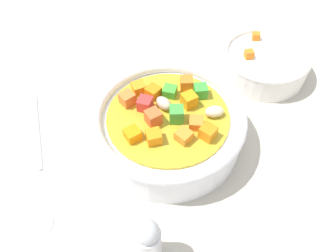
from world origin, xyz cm
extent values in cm
cube|color=#BAB2A0|center=(0.00, 0.00, -1.00)|extent=(140.00, 140.00, 2.00)
cylinder|color=white|center=(0.00, 0.00, 2.43)|extent=(20.55, 20.55, 4.85)
torus|color=white|center=(0.00, 0.00, 5.35)|extent=(20.99, 20.99, 1.68)
cylinder|color=gold|center=(0.00, 0.00, 5.05)|extent=(16.46, 16.46, 0.40)
cube|color=orange|center=(2.09, 3.87, 5.91)|extent=(2.00, 2.00, 1.33)
cube|color=orange|center=(1.39, -5.78, 6.09)|extent=(2.17, 2.17, 1.69)
cube|color=green|center=(-3.24, -2.01, 5.90)|extent=(2.28, 2.28, 1.30)
cube|color=orange|center=(-0.55, 4.03, 5.89)|extent=(2.44, 2.44, 1.27)
cube|color=orange|center=(5.57, -1.42, 5.94)|extent=(2.30, 2.30, 1.37)
cube|color=orange|center=(-3.16, 1.23, 6.18)|extent=(2.37, 2.37, 1.87)
cube|color=orange|center=(-5.85, -0.92, 6.07)|extent=(2.50, 2.50, 1.63)
cube|color=orange|center=(-1.77, -3.79, 5.97)|extent=(1.90, 1.90, 1.45)
cube|color=orange|center=(4.41, 0.99, 6.02)|extent=(2.51, 2.51, 1.53)
ellipsoid|color=beige|center=(-0.79, -1.27, 6.04)|extent=(2.11, 2.79, 1.57)
cube|color=green|center=(-5.62, 1.53, 6.09)|extent=(2.52, 2.52, 1.67)
cube|color=#D85C2B|center=(2.09, -0.82, 6.24)|extent=(2.33, 2.33, 1.97)
ellipsoid|color=beige|center=(-3.48, 4.98, 6.01)|extent=(2.91, 2.90, 1.52)
cube|color=orange|center=(-1.27, -5.97, 5.92)|extent=(2.44, 2.44, 1.34)
cube|color=red|center=(0.82, -3.18, 6.15)|extent=(2.23, 2.23, 1.80)
cube|color=orange|center=(0.09, 6.08, 6.09)|extent=(1.90, 1.90, 1.68)
cube|color=green|center=(0.46, 1.34, 6.30)|extent=(2.50, 2.50, 2.10)
cylinder|color=silver|center=(10.12, -16.72, 0.31)|extent=(9.01, 12.00, 0.62)
ellipsoid|color=silver|center=(18.82, -4.82, 0.35)|extent=(3.51, 3.76, 0.71)
cylinder|color=white|center=(-21.12, 4.89, 1.95)|extent=(14.71, 14.71, 3.91)
torus|color=white|center=(-21.12, 4.89, 4.20)|extent=(14.86, 14.86, 1.18)
cube|color=orange|center=(-18.81, 2.83, 4.56)|extent=(1.86, 1.86, 1.31)
cube|color=orange|center=(-24.05, 1.62, 4.51)|extent=(1.68, 1.68, 1.21)
cylinder|color=silver|center=(14.36, 7.76, 3.19)|extent=(2.75, 2.75, 6.38)
sphere|color=silver|center=(14.36, 7.76, 7.00)|extent=(2.47, 2.47, 2.47)
camera|label=1|loc=(21.45, 15.27, 35.88)|focal=32.45mm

